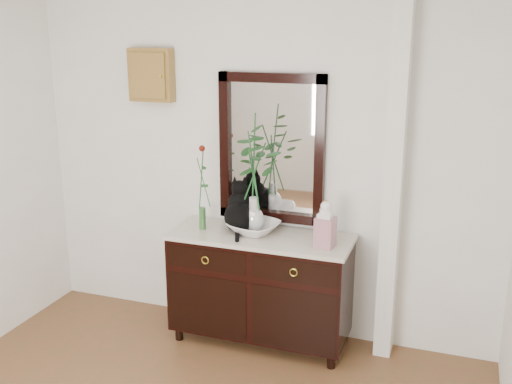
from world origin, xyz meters
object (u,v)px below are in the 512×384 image
at_px(cat, 240,206).
at_px(ginger_jar, 326,223).
at_px(sideboard, 260,283).
at_px(lotus_bowl, 254,228).

relative_size(cat, ginger_jar, 1.12).
distance_m(sideboard, cat, 0.59).
bearing_deg(ginger_jar, cat, 170.70).
height_order(sideboard, lotus_bowl, lotus_bowl).
relative_size(sideboard, cat, 3.53).
distance_m(cat, ginger_jar, 0.67).
xyz_separation_m(lotus_bowl, ginger_jar, (0.55, -0.09, 0.12)).
height_order(sideboard, cat, cat).
height_order(sideboard, ginger_jar, ginger_jar).
relative_size(sideboard, ginger_jar, 3.96).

